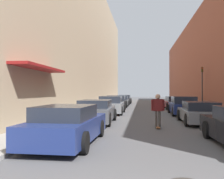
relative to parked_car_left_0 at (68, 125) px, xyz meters
name	(u,v)px	position (x,y,z in m)	size (l,w,h in m)	color
ground	(146,110)	(2.84, 15.70, -0.63)	(118.45, 118.45, 0.00)	#515154
curb_strip_left	(104,106)	(-1.97, 21.08, -0.57)	(1.80, 53.84, 0.12)	gray
curb_strip_right	(187,106)	(7.65, 21.08, -0.57)	(1.80, 53.84, 0.12)	gray
building_row_left	(80,41)	(-4.87, 21.08, 7.23)	(4.90, 53.84, 15.72)	tan
building_row_right	(214,59)	(10.55, 21.08, 4.75)	(4.90, 53.84, 10.75)	brown
parked_car_left_0	(68,125)	(0.00, 0.00, 0.00)	(1.96, 4.47, 1.28)	navy
parked_car_left_1	(96,112)	(-0.04, 5.46, 0.01)	(1.94, 4.37, 1.29)	#515459
parked_car_left_2	(111,105)	(0.09, 11.44, 0.04)	(1.98, 4.51, 1.39)	gray
parked_car_left_3	(116,102)	(-0.11, 17.33, 0.04)	(2.09, 4.16, 1.36)	black
parked_car_left_4	(121,101)	(-0.07, 22.49, -0.03)	(2.02, 4.51, 1.23)	#515459
parked_car_left_5	(125,99)	(0.04, 28.17, -0.01)	(1.86, 3.97, 1.27)	#232326
parked_car_right_1	(200,113)	(5.63, 6.01, -0.04)	(1.99, 4.32, 1.20)	gray
parked_car_right_2	(183,106)	(5.59, 11.27, 0.04)	(1.96, 4.80, 1.39)	navy
parked_car_right_3	(175,103)	(5.80, 17.30, 0.00)	(2.03, 4.84, 1.27)	maroon
skateboarder	(158,107)	(3.23, 3.90, 0.37)	(0.62, 0.78, 1.63)	brown
traffic_light	(202,84)	(7.99, 15.52, 1.86)	(0.16, 0.22, 3.87)	#2D2D2D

